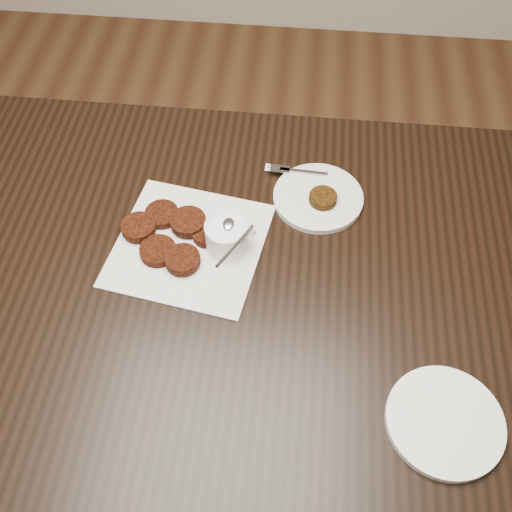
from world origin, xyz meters
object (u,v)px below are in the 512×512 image
Objects in this scene: table at (240,375)px; napkin at (189,245)px; plate_empty at (445,422)px; plate_with_patty at (318,195)px; sauce_ramekin at (226,225)px.

napkin reaches higher than table.
table is at bearing 148.56° from plate_empty.
napkin is at bearing 139.01° from table.
napkin is at bearing -149.58° from plate_with_patty.
table is 0.47m from plate_with_patty.
napkin is 0.10m from sauce_ramekin.
plate_with_patty reaches higher than table.
sauce_ramekin is 0.63× the size of plate_empty.
plate_empty is (0.46, -0.31, 0.00)m from napkin.
table is 8.20× the size of plate_with_patty.
sauce_ramekin is at bearing 140.90° from plate_empty.
table is at bearing -40.99° from napkin.
sauce_ramekin is (-0.03, 0.09, 0.44)m from table.
plate_with_patty is at bearing 58.56° from table.
plate_empty reaches higher than napkin.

